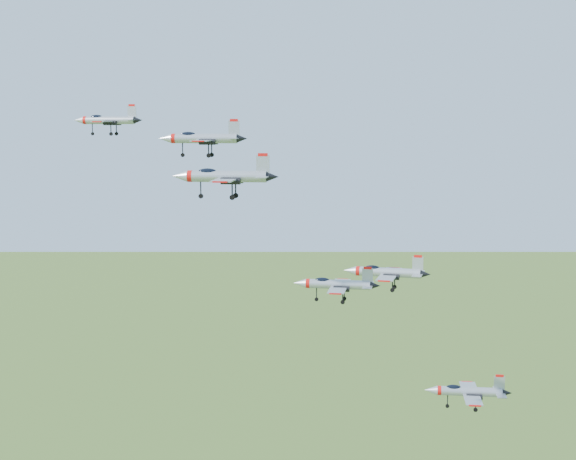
# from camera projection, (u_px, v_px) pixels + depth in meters

# --- Properties ---
(jet_lead) EXTENTS (11.09, 9.17, 2.96)m
(jet_lead) POSITION_uv_depth(u_px,v_px,m) (107.00, 120.00, 120.44)
(jet_lead) COLOR #9CA2A8
(jet_left_high) EXTENTS (11.97, 9.86, 3.20)m
(jet_left_high) POSITION_uv_depth(u_px,v_px,m) (202.00, 138.00, 106.03)
(jet_left_high) COLOR #9CA2A8
(jet_right_high) EXTENTS (11.76, 9.68, 3.15)m
(jet_right_high) POSITION_uv_depth(u_px,v_px,m) (224.00, 176.00, 86.57)
(jet_right_high) COLOR #9CA2A8
(jet_left_low) EXTENTS (12.30, 10.26, 3.29)m
(jet_left_low) POSITION_uv_depth(u_px,v_px,m) (385.00, 272.00, 111.94)
(jet_left_low) COLOR #9CA2A8
(jet_right_low) EXTENTS (10.40, 8.56, 2.78)m
(jet_right_low) POSITION_uv_depth(u_px,v_px,m) (335.00, 284.00, 94.99)
(jet_right_low) COLOR #9CA2A8
(jet_trail) EXTENTS (11.81, 9.71, 3.16)m
(jet_trail) POSITION_uv_depth(u_px,v_px,m) (467.00, 391.00, 109.36)
(jet_trail) COLOR #9CA2A8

